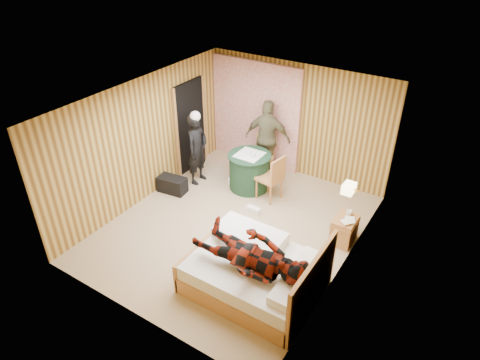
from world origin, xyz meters
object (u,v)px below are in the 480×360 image
Objects in this scene: man_at_table at (268,138)px; nightstand at (344,230)px; bed at (256,272)px; chair_far at (265,152)px; chair_near at (273,176)px; woman_standing at (197,149)px; man_on_bed at (250,249)px; round_table at (249,171)px; wall_lamp at (349,188)px; duffel_bag at (172,185)px.

nightstand is at bearing 137.03° from man_at_table.
man_at_table is (-1.61, 3.18, 0.56)m from bed.
chair_near is (0.68, -0.86, 0.04)m from chair_far.
man_on_bed is (2.71, -2.28, 0.17)m from woman_standing.
man_at_table is (-0.00, 0.76, 0.46)m from round_table.
bed is (-0.80, -1.53, -1.00)m from wall_lamp.
duffel_bag is (-3.65, -0.39, -0.09)m from nightstand.
woman_standing reaches higher than round_table.
chair_far is at bearing 116.39° from man_on_bed.
nightstand is at bearing 67.29° from bed.
bed is at bearing -84.45° from chair_far.
woman_standing is at bearing -156.02° from chair_far.
man_on_bed reaches higher than chair_near.
chair_near is at bearing 111.54° from man_on_bed.
duffel_bag is at bearing -173.85° from nightstand.
man_on_bed reaches higher than man_at_table.
nightstand is at bearing 98.97° from wall_lamp.
wall_lamp is 0.50× the size of nightstand.
round_table is at bearing 77.35° from man_at_table.
duffel_bag is at bearing -148.05° from chair_far.
woman_standing is 3.54m from man_on_bed.
chair_far is 1.09m from chair_near.
chair_far is (-2.40, 1.33, 0.28)m from nightstand.
bed reaches higher than duffel_bag.
chair_near is at bearing -84.92° from woman_standing.
wall_lamp is 2.72m from round_table.
wall_lamp reaches higher than chair_near.
woman_standing is at bearing 139.98° from man_on_bed.
man_on_bed is (-0.73, -2.03, 0.69)m from nightstand.
woman_standing is 1.56m from man_at_table.
duffel_bag is 0.38× the size of woman_standing.
round_table is (-1.61, 2.43, 0.10)m from bed.
nightstand is (-0.04, 0.27, -1.04)m from wall_lamp.
chair_near is 2.15m from duffel_bag.
wall_lamp is 2.96m from man_at_table.
round_table is at bearing -73.05° from woman_standing.
woman_standing reaches higher than nightstand.
man_at_table is at bearing 90.00° from round_table.
wall_lamp is 3.02m from chair_far.
man_at_table reaches higher than chair_near.
nightstand is 0.29× the size of man_on_bed.
wall_lamp reaches higher than bed.
wall_lamp reaches higher than duffel_bag.
round_table is 1.20m from woman_standing.
wall_lamp is 0.43× the size of duffel_bag.
woman_standing reaches higher than duffel_bag.
chair_far is at bearing 146.63° from wall_lamp.
woman_standing reaches higher than bed.
round_table is 1.51× the size of duffel_bag.
nightstand is at bearing -96.55° from woman_standing.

